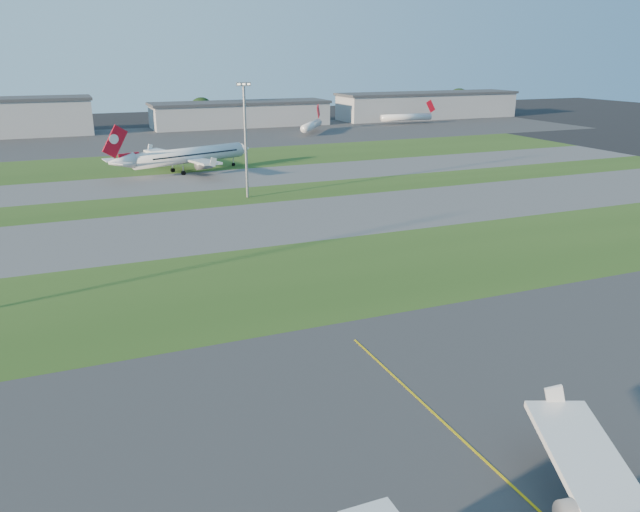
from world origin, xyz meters
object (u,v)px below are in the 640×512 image
mini_jet_near (312,125)px  light_mast_centre (245,133)px  mini_jet_far (407,117)px  airliner_taxiing (188,156)px

mini_jet_near → light_mast_centre: bearing=-173.5°
mini_jet_far → light_mast_centre: (-115.11, -125.49, 11.53)m
airliner_taxiing → light_mast_centre: (5.94, -37.87, 10.23)m
airliner_taxiing → mini_jet_far: (121.05, 87.62, -1.30)m
mini_jet_far → light_mast_centre: light_mast_centre is taller
mini_jet_far → light_mast_centre: bearing=-130.6°
airliner_taxiing → mini_jet_near: bearing=-152.0°
airliner_taxiing → mini_jet_far: bearing=-163.5°
airliner_taxiing → mini_jet_far: size_ratio=1.40×
airliner_taxiing → mini_jet_near: 97.53m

